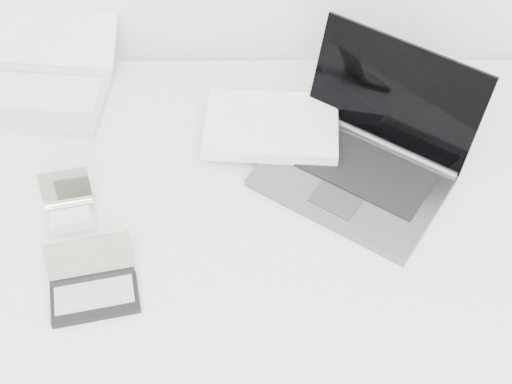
{
  "coord_description": "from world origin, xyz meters",
  "views": [
    {
      "loc": [
        -0.03,
        0.68,
        1.82
      ],
      "look_at": [
        -0.03,
        1.51,
        0.79
      ],
      "focal_mm": 50.0,
      "sensor_mm": 36.0,
      "label": 1
    }
  ],
  "objects_px": {
    "desk": "(271,210)",
    "laptop_large": "(328,144)",
    "netbook_open_white": "(48,81)",
    "palmtop_charcoal": "(94,288)"
  },
  "relations": [
    {
      "from": "laptop_large",
      "to": "desk",
      "type": "bearing_deg",
      "value": -105.22
    },
    {
      "from": "netbook_open_white",
      "to": "laptop_large",
      "type": "bearing_deg",
      "value": -13.31
    },
    {
      "from": "palmtop_charcoal",
      "to": "laptop_large",
      "type": "bearing_deg",
      "value": 24.77
    },
    {
      "from": "laptop_large",
      "to": "netbook_open_white",
      "type": "relative_size",
      "value": 1.57
    },
    {
      "from": "desk",
      "to": "laptop_large",
      "type": "distance_m",
      "value": 0.17
    },
    {
      "from": "desk",
      "to": "netbook_open_white",
      "type": "distance_m",
      "value": 0.58
    },
    {
      "from": "desk",
      "to": "laptop_large",
      "type": "bearing_deg",
      "value": 41.07
    },
    {
      "from": "palmtop_charcoal",
      "to": "netbook_open_white",
      "type": "bearing_deg",
      "value": 96.28
    },
    {
      "from": "netbook_open_white",
      "to": "palmtop_charcoal",
      "type": "bearing_deg",
      "value": -66.52
    },
    {
      "from": "desk",
      "to": "laptop_large",
      "type": "height_order",
      "value": "laptop_large"
    }
  ]
}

